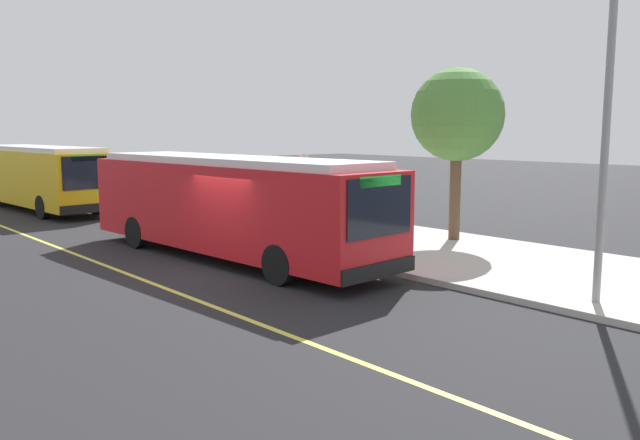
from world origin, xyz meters
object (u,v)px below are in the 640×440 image
at_px(transit_bus_main, 230,203).
at_px(route_sign_post, 304,186).
at_px(transit_bus_second, 40,175).
at_px(waiting_bench, 297,214).

xyz_separation_m(transit_bus_main, route_sign_post, (-0.00, 2.76, 0.34)).
height_order(transit_bus_main, route_sign_post, same).
bearing_deg(transit_bus_main, transit_bus_second, -178.96).
height_order(transit_bus_main, waiting_bench, transit_bus_main).
relative_size(transit_bus_main, transit_bus_second, 1.09).
height_order(transit_bus_second, waiting_bench, transit_bus_second).
bearing_deg(waiting_bench, transit_bus_main, -60.01).
distance_m(transit_bus_main, waiting_bench, 5.46).
bearing_deg(transit_bus_main, waiting_bench, 119.99).
bearing_deg(route_sign_post, waiting_bench, 144.80).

